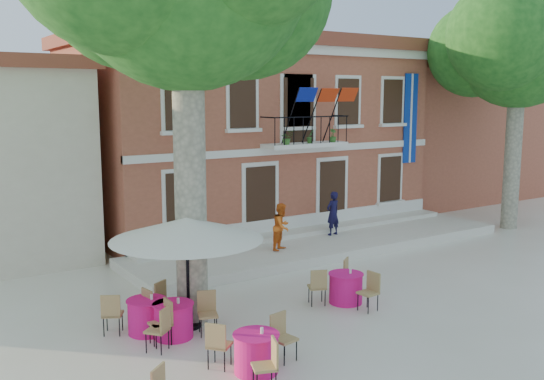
{
  "coord_description": "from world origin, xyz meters",
  "views": [
    {
      "loc": [
        -10.73,
        -11.63,
        5.23
      ],
      "look_at": [
        -0.75,
        3.5,
        2.4
      ],
      "focal_mm": 40.0,
      "sensor_mm": 36.0,
      "label": 1
    }
  ],
  "objects": [
    {
      "name": "ground",
      "position": [
        0.0,
        0.0,
        0.0
      ],
      "size": [
        90.0,
        90.0,
        0.0
      ],
      "primitive_type": "plane",
      "color": "beige",
      "rests_on": "ground"
    },
    {
      "name": "patio_umbrella",
      "position": [
        -5.06,
        0.42,
        2.29
      ],
      "size": [
        3.43,
        3.43,
        2.55
      ],
      "color": "black",
      "rests_on": "ground"
    },
    {
      "name": "main_building",
      "position": [
        2.0,
        9.99,
        3.78
      ],
      "size": [
        13.5,
        9.59,
        7.5
      ],
      "color": "#AE583E",
      "rests_on": "ground"
    },
    {
      "name": "cafe_table_4",
      "position": [
        -1.0,
        -0.29,
        0.43
      ],
      "size": [
        1.86,
        1.71,
        0.95
      ],
      "color": "#D7146E",
      "rests_on": "ground"
    },
    {
      "name": "pedestrian_orange",
      "position": [
        0.01,
        4.08,
        1.06
      ],
      "size": [
        0.93,
        0.86,
        1.52
      ],
      "primitive_type": "imported",
      "rotation": [
        0.0,
        0.0,
        0.5
      ],
      "color": "orange",
      "rests_on": "terrace"
    },
    {
      "name": "neighbor_east",
      "position": [
        14.0,
        11.0,
        3.22
      ],
      "size": [
        9.4,
        9.4,
        6.4
      ],
      "color": "#AE583E",
      "rests_on": "ground"
    },
    {
      "name": "cafe_table_3",
      "position": [
        -5.98,
        0.61,
        0.43
      ],
      "size": [
        1.87,
        1.63,
        0.95
      ],
      "color": "#D7146E",
      "rests_on": "ground"
    },
    {
      "name": "pedestrian_navy",
      "position": [
        2.71,
        4.82,
        1.08
      ],
      "size": [
        0.62,
        0.45,
        1.57
      ],
      "primitive_type": "imported",
      "rotation": [
        0.0,
        0.0,
        3.28
      ],
      "color": "black",
      "rests_on": "terrace"
    },
    {
      "name": "plane_tree_east",
      "position": [
        10.18,
        2.91,
        7.11
      ],
      "size": [
        4.91,
        4.91,
        9.65
      ],
      "color": "#A59E84",
      "rests_on": "ground"
    },
    {
      "name": "cafe_table_1",
      "position": [
        -4.98,
        -2.37,
        0.43
      ],
      "size": [
        1.75,
        1.85,
        0.95
      ],
      "color": "#D7146E",
      "rests_on": "ground"
    },
    {
      "name": "terrace",
      "position": [
        2.0,
        4.4,
        0.15
      ],
      "size": [
        14.0,
        3.4,
        0.3
      ],
      "primitive_type": "cube",
      "color": "silver",
      "rests_on": "ground"
    },
    {
      "name": "cafe_table_0",
      "position": [
        -5.59,
        0.06,
        0.43
      ],
      "size": [
        1.85,
        1.75,
        0.95
      ],
      "color": "#D7146E",
      "rests_on": "ground"
    }
  ]
}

